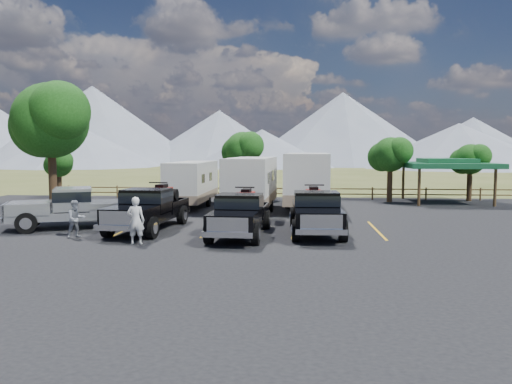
# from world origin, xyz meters

# --- Properties ---
(ground) EXTENTS (320.00, 320.00, 0.00)m
(ground) POSITION_xyz_m (0.00, 0.00, 0.00)
(ground) COLOR #4E5624
(ground) RESTS_ON ground
(asphalt_lot) EXTENTS (44.00, 34.00, 0.04)m
(asphalt_lot) POSITION_xyz_m (0.00, 3.00, 0.02)
(asphalt_lot) COLOR black
(asphalt_lot) RESTS_ON ground
(stall_lines) EXTENTS (12.12, 5.50, 0.01)m
(stall_lines) POSITION_xyz_m (0.00, 4.00, 0.04)
(stall_lines) COLOR gold
(stall_lines) RESTS_ON asphalt_lot
(tree_big_nw) EXTENTS (5.54, 5.18, 7.84)m
(tree_big_nw) POSITION_xyz_m (-12.55, 9.03, 5.60)
(tree_big_nw) COLOR black
(tree_big_nw) RESTS_ON ground
(tree_ne_a) EXTENTS (3.11, 2.92, 4.76)m
(tree_ne_a) POSITION_xyz_m (8.97, 17.01, 3.48)
(tree_ne_a) COLOR black
(tree_ne_a) RESTS_ON ground
(tree_ne_b) EXTENTS (2.77, 2.59, 4.27)m
(tree_ne_b) POSITION_xyz_m (14.98, 18.01, 3.13)
(tree_ne_b) COLOR black
(tree_ne_b) RESTS_ON ground
(tree_north) EXTENTS (3.46, 3.24, 5.25)m
(tree_north) POSITION_xyz_m (-2.03, 19.02, 3.83)
(tree_north) COLOR black
(tree_north) RESTS_ON ground
(tree_nw_small) EXTENTS (2.59, 2.43, 3.85)m
(tree_nw_small) POSITION_xyz_m (-16.02, 17.01, 2.78)
(tree_nw_small) COLOR black
(tree_nw_small) RESTS_ON ground
(rail_fence) EXTENTS (36.12, 0.12, 1.00)m
(rail_fence) POSITION_xyz_m (2.00, 18.50, 0.61)
(rail_fence) COLOR brown
(rail_fence) RESTS_ON ground
(pavilion) EXTENTS (6.20, 6.20, 3.22)m
(pavilion) POSITION_xyz_m (13.00, 17.00, 2.79)
(pavilion) COLOR brown
(pavilion) RESTS_ON ground
(mountain_range) EXTENTS (209.00, 71.00, 20.00)m
(mountain_range) POSITION_xyz_m (-7.63, 105.98, 7.87)
(mountain_range) COLOR slate
(mountain_range) RESTS_ON ground
(rig_left) EXTENTS (2.79, 6.80, 2.22)m
(rig_left) POSITION_xyz_m (-4.89, 3.26, 1.11)
(rig_left) COLOR black
(rig_left) RESTS_ON asphalt_lot
(rig_center) EXTENTS (2.49, 6.40, 2.11)m
(rig_center) POSITION_xyz_m (-0.33, 2.04, 1.05)
(rig_center) COLOR black
(rig_center) RESTS_ON asphalt_lot
(rig_right) EXTENTS (2.43, 6.54, 2.16)m
(rig_right) POSITION_xyz_m (3.06, 2.97, 1.08)
(rig_right) COLOR black
(rig_right) RESTS_ON asphalt_lot
(trailer_left) EXTENTS (2.40, 8.67, 3.02)m
(trailer_left) POSITION_xyz_m (-4.74, 12.66, 1.62)
(trailer_left) COLOR silver
(trailer_left) RESTS_ON asphalt_lot
(trailer_center) EXTENTS (2.83, 9.62, 3.34)m
(trailer_center) POSITION_xyz_m (-0.56, 10.25, 1.79)
(trailer_center) COLOR silver
(trailer_center) RESTS_ON asphalt_lot
(trailer_right) EXTENTS (2.92, 10.34, 3.59)m
(trailer_right) POSITION_xyz_m (2.85, 12.05, 1.92)
(trailer_right) COLOR silver
(trailer_right) RESTS_ON asphalt_lot
(pickup_silver) EXTENTS (6.95, 4.38, 1.99)m
(pickup_silver) POSITION_xyz_m (-8.55, 3.51, 1.07)
(pickup_silver) COLOR gray
(pickup_silver) RESTS_ON asphalt_lot
(person_a) EXTENTS (0.73, 0.49, 1.95)m
(person_a) POSITION_xyz_m (-4.37, -0.31, 1.01)
(person_a) COLOR silver
(person_a) RESTS_ON asphalt_lot
(person_b) EXTENTS (1.01, 1.01, 1.65)m
(person_b) POSITION_xyz_m (-7.45, 0.93, 0.87)
(person_b) COLOR gray
(person_b) RESTS_ON asphalt_lot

